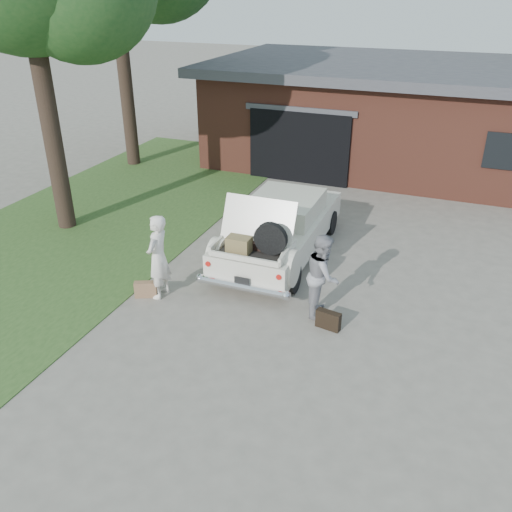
% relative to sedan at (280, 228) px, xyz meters
% --- Properties ---
extents(ground, '(90.00, 90.00, 0.00)m').
position_rel_sedan_xyz_m(ground, '(0.31, -2.89, -0.69)').
color(ground, gray).
rests_on(ground, ground).
extents(grass_strip, '(6.00, 16.00, 0.02)m').
position_rel_sedan_xyz_m(grass_strip, '(-5.19, 0.11, -0.68)').
color(grass_strip, '#2D4C1E').
rests_on(grass_strip, ground).
extents(house, '(12.80, 7.80, 3.30)m').
position_rel_sedan_xyz_m(house, '(1.30, 8.58, 0.99)').
color(house, brown).
rests_on(house, ground).
extents(sedan, '(1.86, 4.68, 1.85)m').
position_rel_sedan_xyz_m(sedan, '(0.00, 0.00, 0.00)').
color(sedan, silver).
rests_on(sedan, ground).
extents(woman_left, '(0.45, 0.66, 1.75)m').
position_rel_sedan_xyz_m(woman_left, '(-1.63, -2.63, 0.19)').
color(woman_left, silver).
rests_on(woman_left, ground).
extents(woman_right, '(0.77, 0.91, 1.64)m').
position_rel_sedan_xyz_m(woman_right, '(1.56, -2.04, 0.13)').
color(woman_right, gray).
rests_on(woman_right, ground).
extents(suitcase_left, '(0.46, 0.31, 0.34)m').
position_rel_sedan_xyz_m(suitcase_left, '(-1.88, -2.80, -0.52)').
color(suitcase_left, '#966B4C').
rests_on(suitcase_left, ground).
extents(suitcase_right, '(0.48, 0.23, 0.36)m').
position_rel_sedan_xyz_m(suitcase_right, '(1.83, -2.52, -0.51)').
color(suitcase_right, black).
rests_on(suitcase_right, ground).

